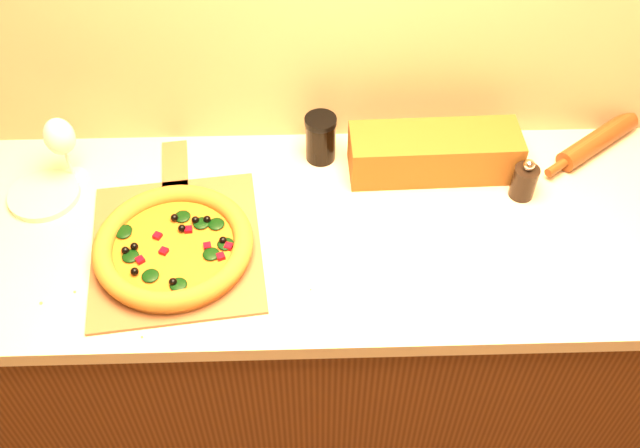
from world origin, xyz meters
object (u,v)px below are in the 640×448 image
Objects in this scene: wine_glass at (60,138)px; side_plate at (44,195)px; pizza_peel at (176,241)px; rolling_pin at (598,140)px; pizza at (174,246)px; dark_jar at (321,138)px; pepper_grinder at (524,181)px.

wine_glass reaches higher than side_plate.
pizza_peel is 1.10m from rolling_pin.
pizza is 2.10× the size of side_plate.
pizza is (0.00, -0.04, 0.03)m from pizza_peel.
rolling_pin is at bearing 8.59° from pizza_peel.
side_plate is (-0.68, -0.13, -0.06)m from dark_jar.
rolling_pin is at bearing 34.99° from pepper_grinder.
pizza_peel is 4.64× the size of dark_jar.
pizza is 1.09× the size of rolling_pin.
side_plate is at bearing -129.03° from wine_glass.
pepper_grinder reaches higher than pizza_peel.
pizza is 2.79× the size of dark_jar.
pizza_peel is 0.45m from dark_jar.
dark_jar is at bearing 32.42° from pizza_peel.
rolling_pin is at bearing 1.08° from dark_jar.
dark_jar is 0.75× the size of side_plate.
pepper_grinder is at bearing -4.77° from wine_glass.
pizza is at bearing -162.67° from rolling_pin.
pizza is at bearing -168.50° from pepper_grinder.
pepper_grinder is 0.67× the size of side_plate.
wine_glass is 0.15m from side_plate.
pizza is 3.14× the size of pepper_grinder.
pizza is 0.85m from pepper_grinder.
wine_glass reaches higher than pepper_grinder.
wine_glass reaches higher than dark_jar.
pepper_grinder reaches higher than pizza.
pepper_grinder is at bearing 11.50° from pizza.
pizza_peel is 5.22× the size of pepper_grinder.
wine_glass is at bearing 134.62° from pizza_peel.
pizza reaches higher than side_plate.
dark_jar is 0.70m from side_plate.
pizza_peel is at bearing -24.56° from side_plate.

